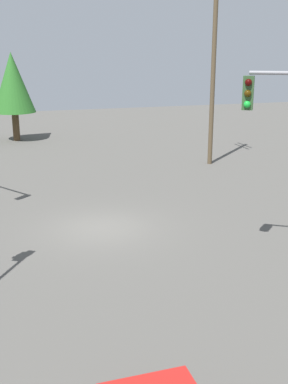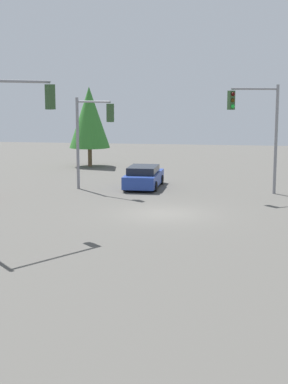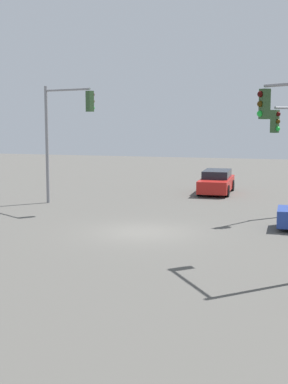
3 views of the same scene
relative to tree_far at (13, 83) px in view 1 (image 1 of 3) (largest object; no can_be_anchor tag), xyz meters
The scene contains 3 objects.
ground_plane 21.83m from the tree_far, behind, with size 80.00×80.00×0.00m, color #54514C.
utility_pole_tall 16.58m from the tree_far, 137.00° to the right, with size 2.20×0.28×11.99m.
tree_far is the anchor object (origin of this frame).
Camera 1 is at (-18.04, 3.86, 7.01)m, focal length 45.00 mm.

